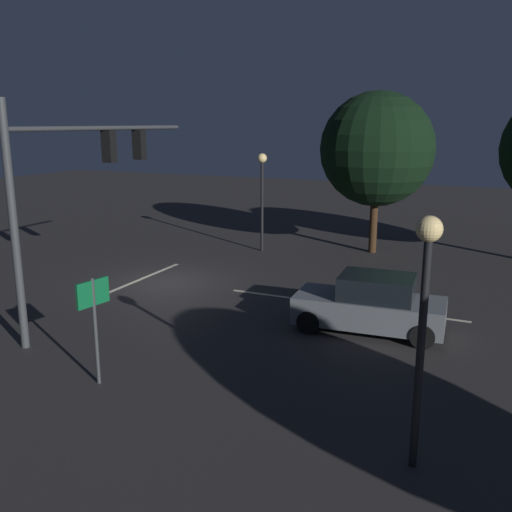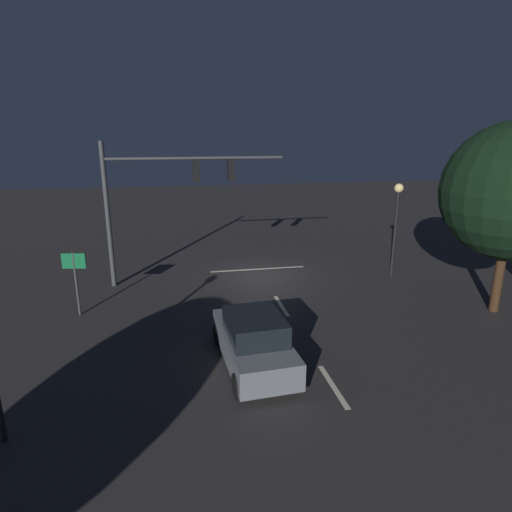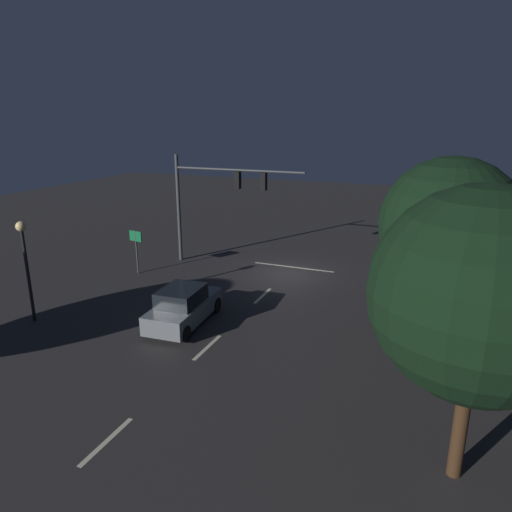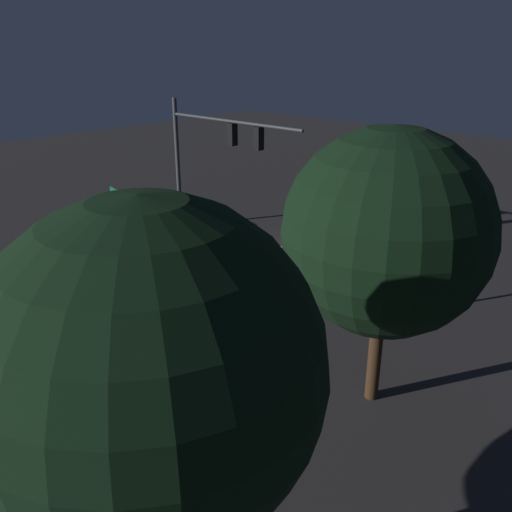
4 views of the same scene
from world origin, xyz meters
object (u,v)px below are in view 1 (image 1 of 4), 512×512
(car_approaching, at_px, (371,305))
(street_lamp_left_kerb, at_px, (262,183))
(street_lamp_right_kerb, at_px, (425,294))
(traffic_signal_assembly, at_px, (80,172))
(route_sign, at_px, (94,308))
(tree_left_near, at_px, (377,149))

(car_approaching, xyz_separation_m, street_lamp_left_kerb, (-8.39, -7.19, 2.47))
(street_lamp_right_kerb, bearing_deg, car_approaching, -160.35)
(traffic_signal_assembly, height_order, car_approaching, traffic_signal_assembly)
(traffic_signal_assembly, bearing_deg, route_sign, 42.93)
(route_sign, bearing_deg, tree_left_near, 170.59)
(street_lamp_left_kerb, relative_size, street_lamp_right_kerb, 1.02)
(traffic_signal_assembly, bearing_deg, tree_left_near, 154.93)
(street_lamp_left_kerb, height_order, route_sign, street_lamp_left_kerb)
(street_lamp_right_kerb, height_order, tree_left_near, tree_left_near)
(traffic_signal_assembly, xyz_separation_m, street_lamp_right_kerb, (3.83, 10.58, -1.33))
(street_lamp_right_kerb, bearing_deg, street_lamp_left_kerb, -147.32)
(traffic_signal_assembly, bearing_deg, street_lamp_left_kerb, 174.14)
(route_sign, bearing_deg, street_lamp_left_kerb, -171.47)
(tree_left_near, bearing_deg, street_lamp_left_kerb, -68.64)
(route_sign, bearing_deg, traffic_signal_assembly, -137.07)
(street_lamp_right_kerb, relative_size, route_sign, 1.76)
(car_approaching, distance_m, street_lamp_right_kerb, 7.16)
(street_lamp_right_kerb, xyz_separation_m, tree_left_near, (-16.65, -4.58, 1.59))
(car_approaching, height_order, street_lamp_right_kerb, street_lamp_right_kerb)
(street_lamp_right_kerb, height_order, route_sign, street_lamp_right_kerb)
(street_lamp_left_kerb, relative_size, tree_left_near, 0.62)
(car_approaching, height_order, route_sign, route_sign)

